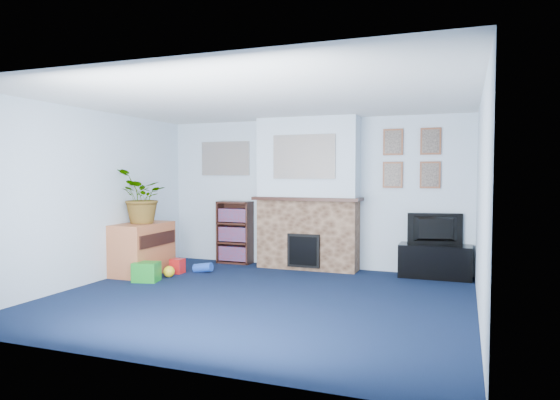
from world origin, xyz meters
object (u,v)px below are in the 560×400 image
at_px(tv_stand, 435,262).
at_px(bookshelf, 235,234).
at_px(sideboard, 142,251).
at_px(television, 436,229).

bearing_deg(tv_stand, bookshelf, 178.66).
height_order(tv_stand, sideboard, sideboard).
xyz_separation_m(television, sideboard, (-4.19, -1.26, -0.36)).
relative_size(tv_stand, television, 1.29).
height_order(television, sideboard, television).
xyz_separation_m(tv_stand, television, (0.00, 0.02, 0.49)).
bearing_deg(television, bookshelf, -12.82).
xyz_separation_m(tv_stand, sideboard, (-4.19, -1.24, 0.12)).
distance_m(bookshelf, sideboard, 1.62).
distance_m(television, bookshelf, 3.27).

